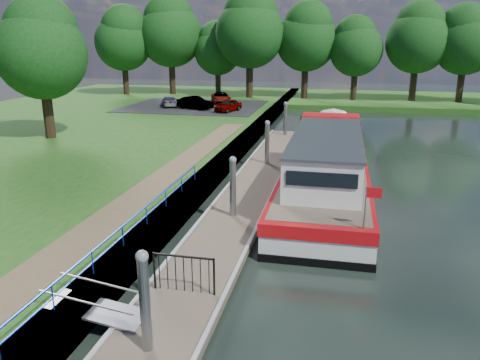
% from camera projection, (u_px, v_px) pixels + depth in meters
% --- Properties ---
extents(ground, '(160.00, 160.00, 0.00)m').
position_uv_depth(ground, '(157.00, 350.00, 11.65)').
color(ground, black).
rests_on(ground, ground).
extents(bank_edge, '(1.10, 90.00, 0.78)m').
position_uv_depth(bank_edge, '(215.00, 172.00, 26.11)').
color(bank_edge, '#473D2D').
rests_on(bank_edge, ground).
extents(far_bank, '(60.00, 18.00, 0.60)m').
position_uv_depth(far_bank, '(406.00, 101.00, 57.87)').
color(far_bank, '#204E16').
rests_on(far_bank, ground).
extents(footpath, '(1.60, 40.00, 0.05)m').
position_uv_depth(footpath, '(129.00, 203.00, 19.81)').
color(footpath, brown).
rests_on(footpath, riverbank).
extents(carpark, '(14.00, 12.00, 0.06)m').
position_uv_depth(carpark, '(194.00, 106.00, 49.24)').
color(carpark, black).
rests_on(carpark, riverbank).
extents(blue_fence, '(0.04, 18.04, 0.72)m').
position_uv_depth(blue_fence, '(108.00, 243.00, 14.64)').
color(blue_fence, '#0C2DBF').
rests_on(blue_fence, riverbank).
extents(pontoon, '(2.50, 30.00, 0.56)m').
position_uv_depth(pontoon, '(253.00, 189.00, 23.78)').
color(pontoon, brown).
rests_on(pontoon, ground).
extents(mooring_piles, '(0.30, 27.30, 3.55)m').
position_uv_depth(mooring_piles, '(253.00, 168.00, 23.47)').
color(mooring_piles, gray).
rests_on(mooring_piles, ground).
extents(gangway, '(2.58, 1.00, 0.92)m').
position_uv_depth(gangway, '(97.00, 309.00, 12.32)').
color(gangway, '#A5A8AD').
rests_on(gangway, ground).
extents(gate_panel, '(1.85, 0.05, 1.15)m').
position_uv_depth(gate_panel, '(184.00, 268.00, 13.39)').
color(gate_panel, black).
rests_on(gate_panel, ground).
extents(barge, '(4.36, 21.15, 4.78)m').
position_uv_depth(barge, '(327.00, 162.00, 25.36)').
color(barge, black).
rests_on(barge, ground).
extents(horizon_trees, '(54.38, 10.03, 12.87)m').
position_uv_depth(horizon_trees, '(296.00, 36.00, 55.32)').
color(horizon_trees, '#332316').
rests_on(horizon_trees, ground).
extents(bank_tree_a, '(6.12, 6.12, 9.72)m').
position_uv_depth(bank_tree_a, '(41.00, 47.00, 31.69)').
color(bank_tree_a, '#332316').
rests_on(bank_tree_a, riverbank).
extents(car_a, '(2.43, 3.64, 1.15)m').
position_uv_depth(car_a, '(228.00, 105.00, 45.20)').
color(car_a, '#999999').
rests_on(car_a, carpark).
extents(car_b, '(4.01, 2.62, 1.25)m').
position_uv_depth(car_b, '(195.00, 103.00, 46.75)').
color(car_b, '#999999').
rests_on(car_b, carpark).
extents(car_c, '(2.83, 3.96, 1.07)m').
position_uv_depth(car_c, '(169.00, 101.00, 48.75)').
color(car_c, '#999999').
rests_on(car_c, carpark).
extents(car_d, '(3.18, 4.61, 1.17)m').
position_uv_depth(car_d, '(221.00, 98.00, 51.29)').
color(car_d, '#999999').
rests_on(car_d, carpark).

